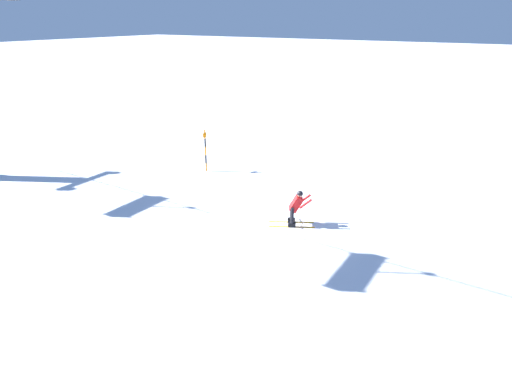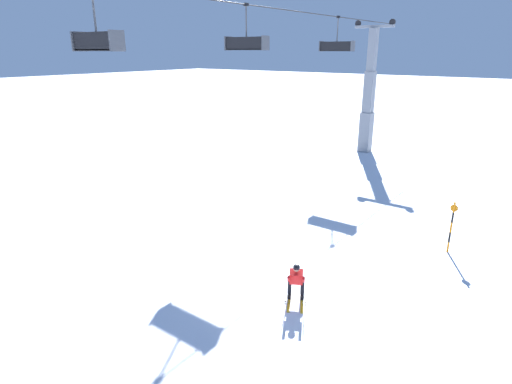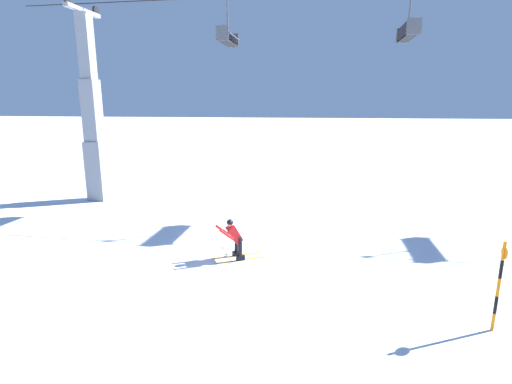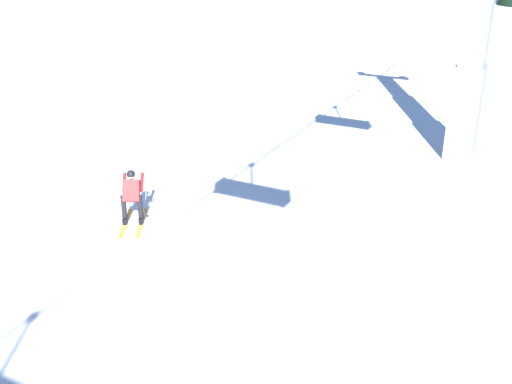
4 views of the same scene
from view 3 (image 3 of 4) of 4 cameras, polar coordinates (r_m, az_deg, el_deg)
The scene contains 6 objects.
ground_plane at distance 13.16m, azimuth 2.49°, elevation -9.34°, with size 260.00×260.00×0.00m, color white.
skier_carving_main at distance 12.63m, azimuth -3.25°, elevation -6.59°, with size 1.73×1.30×1.48m.
lift_tower_near at distance 21.64m, azimuth -22.93°, elevation 9.36°, with size 0.91×2.74×9.80m.
chairlift_seat_nearest at distance 19.09m, azimuth -4.40°, elevation 21.85°, with size 0.61×2.11×2.07m.
chairlift_seat_second at distance 18.90m, azimuth 21.33°, elevation 21.22°, with size 0.61×2.23×2.04m.
trail_marker_pole at distance 10.17m, azimuth 32.26°, elevation -11.39°, with size 0.07×0.28×2.11m.
Camera 3 is at (1.42, -12.10, 4.98)m, focal length 27.07 mm.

